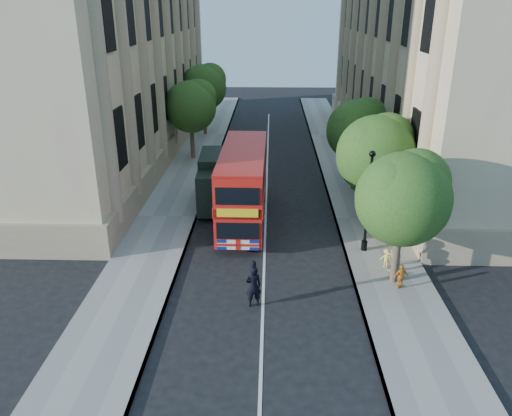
# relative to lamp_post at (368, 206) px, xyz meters

# --- Properties ---
(ground) EXTENTS (120.00, 120.00, 0.00)m
(ground) POSITION_rel_lamp_post_xyz_m (-5.00, -6.00, -2.51)
(ground) COLOR black
(ground) RESTS_ON ground
(pavement_right) EXTENTS (3.50, 80.00, 0.12)m
(pavement_right) POSITION_rel_lamp_post_xyz_m (0.75, 4.00, -2.45)
(pavement_right) COLOR gray
(pavement_right) RESTS_ON ground
(pavement_left) EXTENTS (3.50, 80.00, 0.12)m
(pavement_left) POSITION_rel_lamp_post_xyz_m (-10.75, 4.00, -2.45)
(pavement_left) COLOR gray
(pavement_left) RESTS_ON ground
(building_right) EXTENTS (12.00, 38.00, 18.00)m
(building_right) POSITION_rel_lamp_post_xyz_m (8.80, 18.00, 6.49)
(building_right) COLOR tan
(building_right) RESTS_ON ground
(building_left) EXTENTS (12.00, 38.00, 18.00)m
(building_left) POSITION_rel_lamp_post_xyz_m (-18.80, 18.00, 6.49)
(building_left) COLOR tan
(building_left) RESTS_ON ground
(tree_right_near) EXTENTS (4.00, 4.00, 6.08)m
(tree_right_near) POSITION_rel_lamp_post_xyz_m (0.84, -2.97, 1.74)
(tree_right_near) COLOR #473828
(tree_right_near) RESTS_ON ground
(tree_right_mid) EXTENTS (4.20, 4.20, 6.37)m
(tree_right_mid) POSITION_rel_lamp_post_xyz_m (0.84, 3.03, 1.93)
(tree_right_mid) COLOR #473828
(tree_right_mid) RESTS_ON ground
(tree_right_far) EXTENTS (4.00, 4.00, 6.15)m
(tree_right_far) POSITION_rel_lamp_post_xyz_m (0.84, 9.03, 1.80)
(tree_right_far) COLOR #473828
(tree_right_far) RESTS_ON ground
(tree_left_far) EXTENTS (4.00, 4.00, 6.30)m
(tree_left_far) POSITION_rel_lamp_post_xyz_m (-10.96, 16.03, 1.93)
(tree_left_far) COLOR #473828
(tree_left_far) RESTS_ON ground
(tree_left_back) EXTENTS (4.20, 4.20, 6.65)m
(tree_left_back) POSITION_rel_lamp_post_xyz_m (-10.96, 24.03, 2.20)
(tree_left_back) COLOR #473828
(tree_left_back) RESTS_ON ground
(lamp_post) EXTENTS (0.32, 0.32, 5.16)m
(lamp_post) POSITION_rel_lamp_post_xyz_m (0.00, 0.00, 0.00)
(lamp_post) COLOR black
(lamp_post) RESTS_ON pavement_right
(double_decker_bus) EXTENTS (2.48, 9.00, 4.14)m
(double_decker_bus) POSITION_rel_lamp_post_xyz_m (-6.26, 3.66, -0.22)
(double_decker_bus) COLOR red
(double_decker_bus) RESTS_ON ground
(box_van) EXTENTS (2.50, 5.61, 3.16)m
(box_van) POSITION_rel_lamp_post_xyz_m (-7.89, 5.94, -0.97)
(box_van) COLOR black
(box_van) RESTS_ON ground
(police_constable) EXTENTS (0.76, 0.60, 1.83)m
(police_constable) POSITION_rel_lamp_post_xyz_m (-5.39, -5.00, -1.60)
(police_constable) COLOR black
(police_constable) RESTS_ON ground
(woman_pedestrian) EXTENTS (1.08, 0.99, 1.79)m
(woman_pedestrian) POSITION_rel_lamp_post_xyz_m (0.94, -2.06, -1.50)
(woman_pedestrian) COLOR beige
(woman_pedestrian) RESTS_ON pavement_right
(child_a) EXTENTS (0.71, 0.46, 1.13)m
(child_a) POSITION_rel_lamp_post_xyz_m (0.94, -3.61, -1.83)
(child_a) COLOR orange
(child_a) RESTS_ON pavement_right
(child_b) EXTENTS (0.67, 0.48, 0.93)m
(child_b) POSITION_rel_lamp_post_xyz_m (0.72, -1.74, -1.92)
(child_b) COLOR #F9EA54
(child_b) RESTS_ON pavement_right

